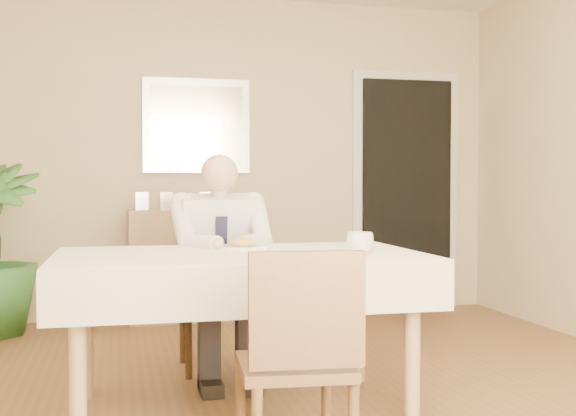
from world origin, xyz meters
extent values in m
plane|color=brown|center=(0.00, 0.00, 0.00)|extent=(5.00, 5.00, 0.00)
cube|color=beige|center=(0.00, 2.50, 1.30)|extent=(4.50, 0.02, 2.60)
cube|color=silver|center=(1.55, 2.48, 1.00)|extent=(0.96, 0.03, 2.10)
cube|color=black|center=(1.55, 2.45, 1.00)|extent=(0.80, 0.05, 1.95)
cube|color=silver|center=(-0.26, 2.48, 1.55)|extent=(0.86, 0.03, 0.76)
cube|color=white|center=(-0.26, 2.46, 1.55)|extent=(0.74, 0.02, 0.64)
cube|color=#A18358|center=(-0.32, -0.03, 0.72)|extent=(1.61, 0.91, 0.04)
cube|color=beige|center=(-0.32, -0.03, 0.75)|extent=(1.71, 1.01, 0.01)
cube|color=beige|center=(-0.32, -0.53, 0.64)|extent=(1.70, 0.02, 0.22)
cube|color=beige|center=(-0.32, 0.47, 0.64)|extent=(1.70, 0.02, 0.22)
cube|color=beige|center=(-1.17, -0.03, 0.64)|extent=(0.02, 1.00, 0.22)
cube|color=beige|center=(0.53, -0.03, 0.64)|extent=(0.02, 1.00, 0.22)
cylinder|color=#A18358|center=(-1.04, -0.40, 0.35)|extent=(0.07, 0.07, 0.70)
cylinder|color=#A18358|center=(0.40, -0.40, 0.35)|extent=(0.07, 0.07, 0.70)
cylinder|color=#A18358|center=(-1.04, 0.34, 0.35)|extent=(0.07, 0.07, 0.70)
cylinder|color=#A18358|center=(0.40, 0.34, 0.35)|extent=(0.07, 0.07, 0.70)
cube|color=#3F2819|center=(-0.32, 0.77, 0.44)|extent=(0.47, 0.47, 0.04)
cube|color=#3F2819|center=(-0.32, 0.97, 0.70)|extent=(0.43, 0.08, 0.43)
cylinder|color=#3F2819|center=(-0.51, 0.59, 0.21)|extent=(0.04, 0.04, 0.42)
cylinder|color=#3F2819|center=(-0.14, 0.59, 0.21)|extent=(0.04, 0.04, 0.42)
cylinder|color=#3F2819|center=(-0.51, 0.96, 0.21)|extent=(0.04, 0.04, 0.42)
cylinder|color=#3F2819|center=(-0.14, 0.96, 0.21)|extent=(0.04, 0.04, 0.42)
cube|color=#3F2819|center=(-0.26, -0.84, 0.41)|extent=(0.43, 0.43, 0.04)
cube|color=#3F2819|center=(-0.26, -1.02, 0.65)|extent=(0.40, 0.07, 0.40)
cylinder|color=#3F2819|center=(-0.43, -0.67, 0.19)|extent=(0.04, 0.04, 0.39)
cylinder|color=#3F2819|center=(-0.08, -0.67, 0.19)|extent=(0.04, 0.04, 0.39)
cube|color=silver|center=(-0.32, 0.73, 0.75)|extent=(0.42, 0.31, 0.55)
cube|color=black|center=(-0.32, 0.61, 0.72)|extent=(0.07, 0.08, 0.36)
cylinder|color=tan|center=(-0.32, 0.69, 1.03)|extent=(0.09, 0.09, 0.08)
sphere|color=tan|center=(-0.32, 0.66, 1.14)|extent=(0.21, 0.21, 0.21)
cube|color=black|center=(-0.42, 0.53, 0.52)|extent=(0.13, 0.42, 0.13)
cube|color=black|center=(-0.22, 0.53, 0.52)|extent=(0.13, 0.42, 0.13)
cube|color=black|center=(-0.42, 0.35, 0.23)|extent=(0.11, 0.12, 0.45)
cube|color=black|center=(-0.22, 0.35, 0.23)|extent=(0.11, 0.12, 0.45)
cube|color=black|center=(-0.42, 0.29, 0.04)|extent=(0.11, 0.26, 0.07)
cube|color=black|center=(-0.22, 0.29, 0.04)|extent=(0.11, 0.26, 0.07)
cylinder|color=white|center=(-0.28, 0.18, 0.76)|extent=(0.26, 0.26, 0.02)
ellipsoid|color=olive|center=(-0.28, 0.18, 0.78)|extent=(0.14, 0.14, 0.06)
cylinder|color=silver|center=(-0.24, 0.12, 0.78)|extent=(0.01, 0.13, 0.01)
cylinder|color=silver|center=(-0.32, 0.12, 0.78)|extent=(0.01, 0.13, 0.01)
imported|color=white|center=(0.22, -0.19, 0.80)|extent=(0.16, 0.16, 0.10)
cube|color=#A18358|center=(-0.26, 2.32, 0.44)|extent=(1.10, 0.37, 0.88)
cube|color=silver|center=(-0.70, 2.34, 0.95)|extent=(0.10, 0.02, 0.14)
cube|color=silver|center=(-0.51, 2.35, 0.95)|extent=(0.10, 0.02, 0.14)
cube|color=silver|center=(-0.20, 2.37, 0.95)|extent=(0.10, 0.02, 0.14)
camera|label=1|loc=(-0.88, -3.38, 1.07)|focal=45.00mm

